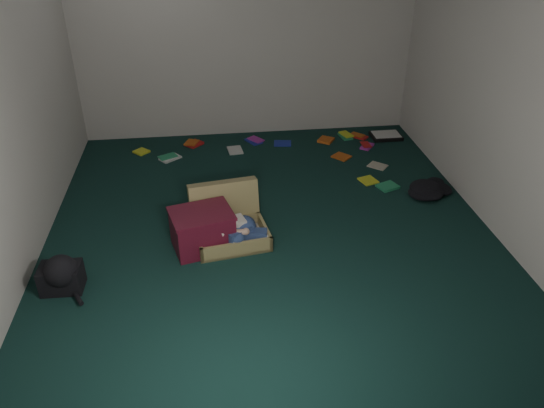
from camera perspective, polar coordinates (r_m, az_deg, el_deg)
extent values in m
plane|color=black|center=(4.87, -0.22, -2.64)|extent=(4.50, 4.50, 0.00)
plane|color=silver|center=(6.46, -2.82, 18.37)|extent=(4.50, 0.00, 4.50)
plane|color=silver|center=(2.32, 6.57, -6.22)|extent=(4.50, 0.00, 4.50)
plane|color=silver|center=(4.53, -26.67, 9.71)|extent=(0.00, 4.50, 4.50)
plane|color=silver|center=(4.94, 23.98, 11.92)|extent=(0.00, 4.50, 4.50)
cube|color=#9B8D55|center=(4.65, -4.36, -3.49)|extent=(0.68, 0.54, 0.14)
cube|color=beige|center=(4.67, -4.34, -3.84)|extent=(0.62, 0.48, 0.02)
cube|color=#9B8D55|center=(4.81, -5.17, -0.12)|extent=(0.65, 0.29, 0.46)
cube|color=white|center=(4.59, -4.57, -2.80)|extent=(0.30, 0.22, 0.20)
sphere|color=tan|center=(4.51, -7.01, -2.79)|extent=(0.17, 0.17, 0.17)
ellipsoid|color=black|center=(4.53, -7.59, -2.20)|extent=(0.22, 0.24, 0.19)
ellipsoid|color=navy|center=(4.62, -2.97, -2.49)|extent=(0.20, 0.24, 0.19)
cube|color=navy|center=(4.53, -3.55, -3.37)|extent=(0.26, 0.22, 0.12)
cube|color=navy|center=(4.56, -1.88, -3.41)|extent=(0.23, 0.14, 0.10)
sphere|color=white|center=(4.61, -0.94, -3.25)|extent=(0.10, 0.10, 0.10)
sphere|color=white|center=(4.57, -0.73, -3.76)|extent=(0.09, 0.09, 0.09)
cylinder|color=tan|center=(4.48, -3.72, -3.07)|extent=(0.17, 0.08, 0.06)
cube|color=#531021|center=(4.58, -7.49, -2.90)|extent=(0.57, 0.49, 0.33)
cube|color=#531021|center=(4.49, -7.64, -1.03)|extent=(0.60, 0.52, 0.02)
cube|color=black|center=(6.84, 12.16, 7.17)|extent=(0.37, 0.28, 0.05)
cube|color=white|center=(6.83, 12.19, 7.36)|extent=(0.33, 0.24, 0.01)
cube|color=yellow|center=(6.48, -13.87, 5.47)|extent=(0.18, 0.13, 0.02)
cube|color=red|center=(6.56, -8.38, 6.38)|extent=(0.22, 0.22, 0.02)
cube|color=silver|center=(6.35, -3.99, 5.80)|extent=(0.18, 0.21, 0.02)
cube|color=#1C2A99|center=(6.52, 1.14, 6.55)|extent=(0.19, 0.22, 0.02)
cube|color=#C85517|center=(6.63, 5.82, 6.81)|extent=(0.22, 0.21, 0.02)
cube|color=#268B58|center=(6.77, 7.88, 7.21)|extent=(0.19, 0.15, 0.02)
cube|color=#AB2A9F|center=(6.53, 10.19, 6.09)|extent=(0.22, 0.22, 0.02)
cube|color=beige|center=(6.09, 11.30, 4.07)|extent=(0.17, 0.20, 0.02)
cube|color=yellow|center=(5.75, 10.31, 2.51)|extent=(0.20, 0.22, 0.02)
cube|color=red|center=(6.79, 9.39, 7.15)|extent=(0.22, 0.20, 0.02)
cube|color=silver|center=(6.25, -10.89, 4.85)|extent=(0.20, 0.16, 0.02)
cube|color=#1C2A99|center=(6.58, -1.99, 6.77)|extent=(0.22, 0.22, 0.02)
cube|color=#C85517|center=(6.23, 7.48, 5.07)|extent=(0.15, 0.19, 0.02)
cube|color=#268B58|center=(5.67, 12.33, 1.83)|extent=(0.21, 0.22, 0.02)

